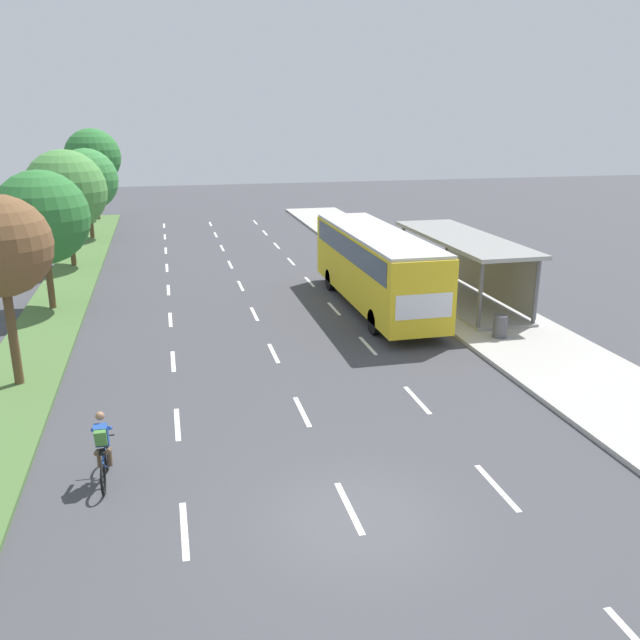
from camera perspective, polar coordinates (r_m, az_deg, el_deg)
name	(u,v)px	position (r m, az deg, el deg)	size (l,w,h in m)	color
ground_plane	(355,520)	(14.46, 3.04, -16.85)	(140.00, 140.00, 0.00)	#424247
median_strip	(62,296)	(32.83, -21.36, 1.92)	(2.60, 52.00, 0.12)	#4C7038
sidewalk_right	(418,276)	(34.87, 8.48, 3.82)	(4.50, 52.00, 0.15)	#ADAAA3
lane_divider_left	(169,304)	(30.36, -12.89, 1.39)	(0.14, 46.60, 0.01)	white
lane_divider_center	(247,299)	(30.55, -6.32, 1.83)	(0.14, 46.60, 0.01)	white
lane_divider_right	(321,294)	(31.15, 0.08, 2.24)	(0.14, 46.60, 0.01)	white
bus_shelter	(467,261)	(30.13, 12.60, 4.95)	(2.90, 9.41, 2.86)	gray
bus	(375,262)	(28.56, 4.79, 5.05)	(2.54, 11.29, 3.37)	yellow
cyclist	(103,451)	(16.12, -18.23, -10.67)	(0.46, 1.82, 1.71)	black
median_tree_second	(0,247)	(21.53, -25.92, 5.70)	(3.01, 3.01, 5.83)	brown
median_tree_third	(42,218)	(30.03, -22.89, 8.15)	(3.90, 3.90, 5.86)	brown
median_tree_fourth	(66,191)	(38.53, -21.10, 10.38)	(4.33, 4.33, 6.25)	brown
median_tree_fifth	(87,180)	(47.08, -19.50, 11.34)	(4.06, 4.06, 5.90)	brown
median_tree_farthest	(93,157)	(55.63, -19.04, 13.18)	(4.29, 4.29, 6.99)	brown
trash_bin	(500,326)	(25.47, 15.29, -0.52)	(0.52, 0.52, 0.85)	#4C4C51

